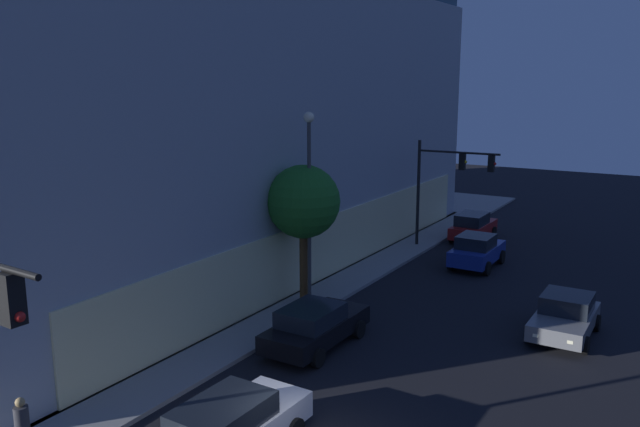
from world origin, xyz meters
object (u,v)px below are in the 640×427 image
(sidewalk_tree, at_px, (303,202))
(pedestrian_waiting, at_px, (22,424))
(modern_building, at_px, (129,93))
(car_blue, at_px, (477,251))
(street_lamp_sidewalk, at_px, (309,186))
(car_grey, at_px, (565,316))
(car_black, at_px, (315,325))
(traffic_light_far_corner, at_px, (448,175))
(car_red, at_px, (473,226))

(sidewalk_tree, relative_size, pedestrian_waiting, 3.46)
(modern_building, bearing_deg, car_blue, -74.62)
(street_lamp_sidewalk, height_order, car_grey, street_lamp_sidewalk)
(modern_building, height_order, sidewalk_tree, modern_building)
(sidewalk_tree, bearing_deg, street_lamp_sidewalk, -113.71)
(car_blue, bearing_deg, car_black, 172.24)
(traffic_light_far_corner, height_order, street_lamp_sidewalk, street_lamp_sidewalk)
(modern_building, height_order, car_grey, modern_building)
(pedestrian_waiting, height_order, car_grey, pedestrian_waiting)
(modern_building, xyz_separation_m, car_blue, (5.28, -19.18, -7.93))
(pedestrian_waiting, bearing_deg, sidewalk_tree, 2.04)
(traffic_light_far_corner, relative_size, car_grey, 1.48)
(modern_building, xyz_separation_m, car_grey, (-2.02, -24.94, -8.02))
(car_blue, bearing_deg, modern_building, 105.38)
(modern_building, xyz_separation_m, car_red, (10.86, -17.16, -7.97))
(car_blue, bearing_deg, car_grey, -141.75)
(traffic_light_far_corner, distance_m, car_blue, 4.94)
(sidewalk_tree, bearing_deg, car_red, -9.81)
(traffic_light_far_corner, height_order, car_red, traffic_light_far_corner)
(modern_building, relative_size, car_black, 7.40)
(street_lamp_sidewalk, distance_m, sidewalk_tree, 0.86)
(car_grey, xyz_separation_m, car_red, (12.88, 7.77, 0.06))
(traffic_light_far_corner, xyz_separation_m, street_lamp_sidewalk, (-11.98, 1.66, 0.87))
(pedestrian_waiting, xyz_separation_m, car_black, (10.07, -2.34, -0.33))
(traffic_light_far_corner, xyz_separation_m, car_red, (3.19, -0.54, -3.52))
(modern_building, relative_size, car_grey, 8.69)
(pedestrian_waiting, bearing_deg, car_red, -4.18)
(street_lamp_sidewalk, bearing_deg, pedestrian_waiting, -179.61)
(car_grey, bearing_deg, pedestrian_waiting, 148.10)
(traffic_light_far_corner, relative_size, street_lamp_sidewalk, 0.75)
(pedestrian_waiting, height_order, car_black, pedestrian_waiting)
(sidewalk_tree, xyz_separation_m, car_red, (14.99, -2.59, -3.64))
(car_grey, bearing_deg, modern_building, 85.36)
(car_blue, bearing_deg, pedestrian_waiting, 169.91)
(car_black, height_order, car_blue, car_blue)
(traffic_light_far_corner, height_order, car_black, traffic_light_far_corner)
(sidewalk_tree, xyz_separation_m, car_grey, (2.12, -10.37, -3.70))
(sidewalk_tree, bearing_deg, car_grey, -78.46)
(modern_building, relative_size, pedestrian_waiting, 20.78)
(car_black, bearing_deg, modern_building, 65.80)
(car_blue, height_order, car_red, car_blue)
(street_lamp_sidewalk, height_order, sidewalk_tree, street_lamp_sidewalk)
(traffic_light_far_corner, bearing_deg, sidewalk_tree, 170.13)
(pedestrian_waiting, height_order, car_blue, pedestrian_waiting)
(car_black, bearing_deg, traffic_light_far_corner, 2.86)
(car_black, distance_m, car_red, 18.68)
(modern_building, distance_m, car_grey, 26.27)
(sidewalk_tree, distance_m, car_black, 5.91)
(pedestrian_waiting, distance_m, car_red, 28.82)
(traffic_light_far_corner, distance_m, street_lamp_sidewalk, 12.13)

